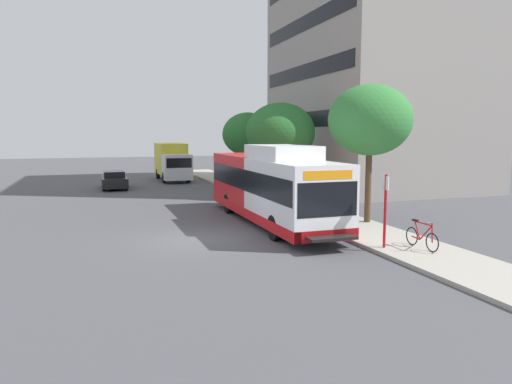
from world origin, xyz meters
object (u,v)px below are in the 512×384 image
Objects in this scene: bus_stop_sign_pole at (385,205)px; bicycle_parked at (422,237)px; street_tree_mid_block at (280,132)px; street_tree_far_block at (248,134)px; parked_car_far_lane at (114,180)px; transit_bus at (271,187)px; street_tree_near_stop at (370,120)px; box_truck_background at (172,161)px.

bus_stop_sign_pole is 1.48× the size of bicycle_parked.
street_tree_mid_block reaches higher than street_tree_far_block.
parked_car_far_lane is (-10.44, 0.56, -3.41)m from street_tree_far_block.
transit_bus is 17.98m from parked_car_far_lane.
street_tree_far_block reaches higher than parked_car_far_lane.
bicycle_parked is at bearing -100.53° from street_tree_near_stop.
bus_stop_sign_pole is 14.75m from street_tree_mid_block.
bicycle_parked is 0.31× the size of street_tree_far_block.
parked_car_far_lane is 7.27m from box_truck_background.
bus_stop_sign_pole is at bearing -95.57° from street_tree_far_block.
bicycle_parked is 25.54m from parked_car_far_lane.
bus_stop_sign_pole is 1.69m from bicycle_parked.
street_tree_far_block is at bearing 86.89° from street_tree_mid_block.
street_tree_near_stop reaches higher than street_tree_mid_block.
parked_car_far_lane is at bearing 138.74° from street_tree_mid_block.
bus_stop_sign_pole reaches higher than parked_car_far_lane.
bus_stop_sign_pole is (1.90, -6.40, -0.05)m from transit_bus.
box_truck_background is (-3.07, 28.18, 0.09)m from bus_stop_sign_pole.
street_tree_near_stop is 21.76m from parked_car_far_lane.
street_tree_far_block is (0.45, 8.21, -0.14)m from street_tree_mid_block.
bicycle_parked is 0.39× the size of parked_car_far_lane.
street_tree_mid_block is 1.33× the size of parked_car_far_lane.
bicycle_parked is at bearing -92.28° from street_tree_mid_block.
bicycle_parked is (3.07, -6.96, -1.14)m from transit_bus.
bus_stop_sign_pole is 24.63m from parked_car_far_lane.
street_tree_far_block is 1.26× the size of parked_car_far_lane.
bus_stop_sign_pole is 0.58× the size of parked_car_far_lane.
street_tree_near_stop is at bearing -90.34° from street_tree_far_block.
box_truck_background is (5.17, 4.99, 1.08)m from parked_car_far_lane.
street_tree_mid_block reaches higher than transit_bus.
street_tree_mid_block is at bearing 87.72° from bicycle_parked.
street_tree_far_block is 8.00m from box_truck_background.
street_tree_near_stop is (2.10, 4.48, 3.09)m from bus_stop_sign_pole.
parked_car_far_lane is at bearing 176.91° from street_tree_far_block.
transit_bus is at bearing 106.57° from bus_stop_sign_pole.
street_tree_mid_block is 0.85× the size of box_truck_background.
street_tree_far_block is 0.81× the size of box_truck_background.
bus_stop_sign_pole is 0.42× the size of street_tree_near_stop.
street_tree_mid_block reaches higher than parked_car_far_lane.
street_tree_mid_block is at bearing -41.26° from parked_car_far_lane.
transit_bus is 6.68m from bus_stop_sign_pole.
bicycle_parked is (1.16, -0.56, -1.09)m from bus_stop_sign_pole.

